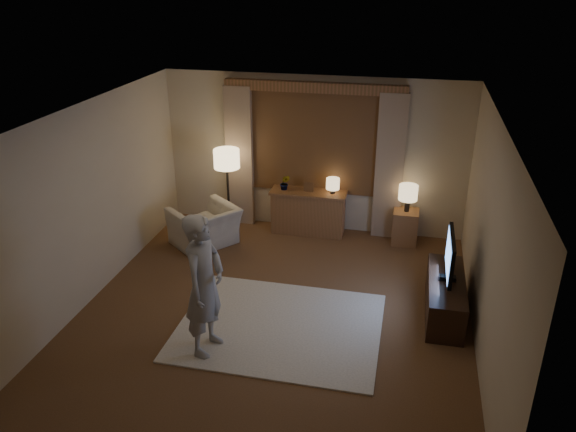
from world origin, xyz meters
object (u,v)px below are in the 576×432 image
(sideboard, at_px, (308,213))
(tv_stand, at_px, (445,297))
(armchair, at_px, (205,226))
(person, at_px, (204,285))
(side_table, at_px, (405,227))

(sideboard, relative_size, tv_stand, 0.86)
(armchair, height_order, person, person)
(person, bearing_deg, tv_stand, -54.85)
(sideboard, relative_size, armchair, 1.24)
(tv_stand, bearing_deg, side_table, 106.19)
(side_table, distance_m, tv_stand, 2.06)
(sideboard, relative_size, side_table, 2.14)
(armchair, relative_size, side_table, 1.73)
(sideboard, distance_m, armchair, 1.74)
(tv_stand, distance_m, person, 3.12)
(side_table, xyz_separation_m, tv_stand, (0.57, -1.97, -0.03))
(armchair, height_order, side_table, armchair)
(side_table, height_order, tv_stand, side_table)
(sideboard, height_order, person, person)
(armchair, bearing_deg, tv_stand, 110.60)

